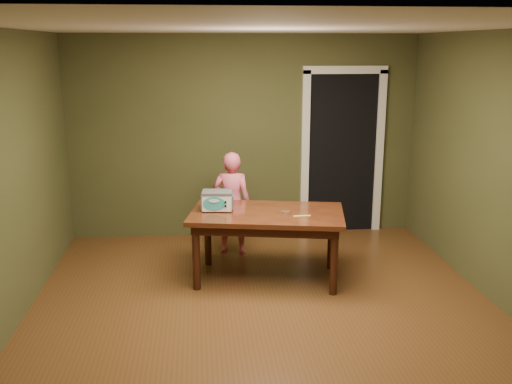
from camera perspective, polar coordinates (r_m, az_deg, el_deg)
floor at (r=5.42m, az=1.10°, el=-12.45°), size 5.00×5.00×0.00m
room_shell at (r=4.89m, az=1.19°, el=5.69°), size 4.52×5.02×2.61m
doorway at (r=7.93m, az=8.07°, el=4.18°), size 1.10×0.66×2.25m
dining_table at (r=6.04m, az=1.10°, el=-2.91°), size 1.74×1.19×0.75m
toy_oven at (r=6.06m, az=-3.90°, el=-0.79°), size 0.35×0.26×0.21m
baking_pan at (r=5.96m, az=3.01°, el=-2.02°), size 0.10×0.10×0.02m
spatula at (r=5.87m, az=4.63°, el=-2.40°), size 0.18×0.03×0.01m
child at (r=6.81m, az=-2.42°, el=-1.13°), size 0.52×0.40×1.25m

